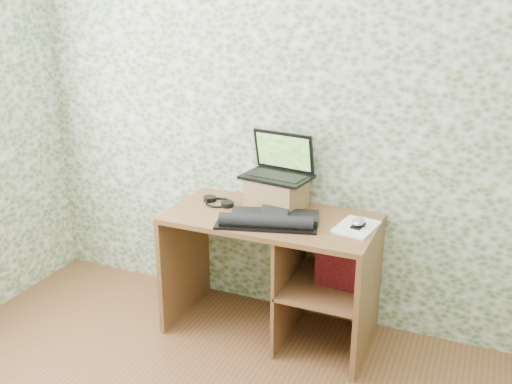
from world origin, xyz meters
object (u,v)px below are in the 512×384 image
at_px(desk, 285,259).
at_px(riser, 277,193).
at_px(laptop, 280,166).
at_px(keyboard, 271,219).
at_px(notepad, 356,227).

distance_m(desk, riser, 0.39).
xyz_separation_m(desk, laptop, (-0.10, 0.16, 0.51)).
height_order(riser, keyboard, riser).
height_order(laptop, notepad, laptop).
relative_size(desk, keyboard, 2.11).
bearing_deg(notepad, keyboard, -156.19).
bearing_deg(desk, laptop, 122.70).
relative_size(desk, notepad, 4.36).
xyz_separation_m(riser, keyboard, (0.06, -0.25, -0.06)).
distance_m(laptop, keyboard, 0.37).
distance_m(riser, keyboard, 0.26).
height_order(desk, keyboard, keyboard).
bearing_deg(notepad, desk, -172.48).
relative_size(laptop, notepad, 1.53).
bearing_deg(riser, notepad, -13.56).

